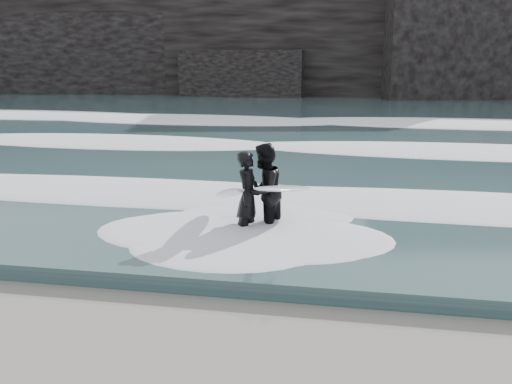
% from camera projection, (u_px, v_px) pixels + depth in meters
% --- Properties ---
extents(sea, '(90.00, 52.00, 0.30)m').
position_uv_depth(sea, '(331.00, 116.00, 33.78)').
color(sea, '#2F494E').
rests_on(sea, ground).
extents(headland, '(70.00, 9.00, 10.00)m').
position_uv_depth(headland, '(344.00, 38.00, 48.85)').
color(headland, black).
rests_on(headland, ground).
extents(foam_near, '(60.00, 3.20, 0.20)m').
position_uv_depth(foam_near, '(288.00, 188.00, 14.62)').
color(foam_near, white).
rests_on(foam_near, sea).
extents(foam_mid, '(60.00, 4.00, 0.24)m').
position_uv_depth(foam_mid, '(312.00, 145.00, 21.30)').
color(foam_mid, white).
rests_on(foam_mid, sea).
extents(foam_far, '(60.00, 4.80, 0.30)m').
position_uv_depth(foam_far, '(327.00, 118.00, 29.88)').
color(foam_far, white).
rests_on(foam_far, sea).
extents(surfer_left, '(1.29, 2.02, 1.86)m').
position_uv_depth(surfer_left, '(245.00, 196.00, 11.67)').
color(surfer_left, black).
rests_on(surfer_left, ground).
extents(surfer_right, '(1.59, 2.17, 2.00)m').
position_uv_depth(surfer_right, '(265.00, 191.00, 11.80)').
color(surfer_right, black).
rests_on(surfer_right, ground).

